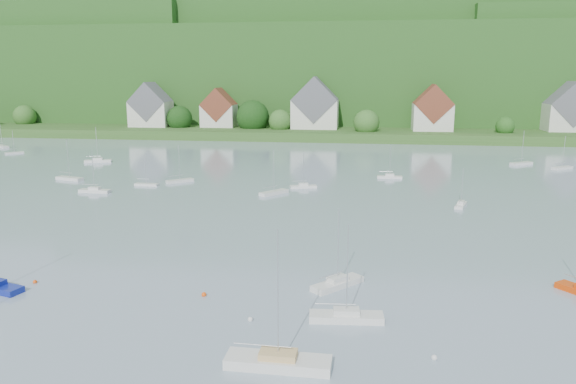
{
  "coord_description": "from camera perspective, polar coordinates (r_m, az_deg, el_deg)",
  "views": [
    {
      "loc": [
        22.52,
        -5.13,
        21.28
      ],
      "look_at": [
        11.27,
        75.0,
        4.0
      ],
      "focal_mm": 34.11,
      "sensor_mm": 36.0,
      "label": 1
    }
  ],
  "objects": [
    {
      "name": "mooring_buoy_3",
      "position": [
        63.79,
        -24.87,
        -8.6
      ],
      "size": [
        0.43,
        0.43,
        0.43
      ],
      "primitive_type": "sphere",
      "color": "#F44F0D",
      "rests_on": "ground"
    },
    {
      "name": "village_building_4",
      "position": [
        206.8,
        27.27,
        7.49
      ],
      "size": [
        15.0,
        10.4,
        16.5
      ],
      "color": "silver",
      "rests_on": "far_shore_strip"
    },
    {
      "name": "mooring_buoy_1",
      "position": [
        49.84,
        -3.95,
        -13.25
      ],
      "size": [
        0.48,
        0.48,
        0.48
      ],
      "primitive_type": "sphere",
      "color": "silver",
      "rests_on": "ground"
    },
    {
      "name": "far_shore_strip",
      "position": [
        207.31,
        1.73,
        6.57
      ],
      "size": [
        600.0,
        60.0,
        3.0
      ],
      "primitive_type": "cube",
      "color": "#2F5921",
      "rests_on": "ground"
    },
    {
      "name": "village_building_1",
      "position": [
        201.5,
        -7.21,
        8.4
      ],
      "size": [
        12.0,
        9.36,
        14.0
      ],
      "color": "silver",
      "rests_on": "far_shore_strip"
    },
    {
      "name": "mooring_buoy_2",
      "position": [
        55.46,
        -8.75,
        -10.66
      ],
      "size": [
        0.5,
        0.5,
        0.5
      ],
      "primitive_type": "sphere",
      "color": "#F44F0D",
      "rests_on": "ground"
    },
    {
      "name": "near_sailboat_3",
      "position": [
        57.14,
        5.18,
        -9.38
      ],
      "size": [
        5.41,
        5.73,
        8.31
      ],
      "rotation": [
        0.0,
        0.0,
        0.84
      ],
      "color": "silver",
      "rests_on": "ground"
    },
    {
      "name": "mooring_buoy_4",
      "position": [
        45.18,
        14.99,
        -16.49
      ],
      "size": [
        0.48,
        0.48,
        0.48
      ],
      "primitive_type": "sphere",
      "color": "silver",
      "rests_on": "ground"
    },
    {
      "name": "near_sailboat_2",
      "position": [
        42.51,
        -1.04,
        -17.19
      ],
      "size": [
        7.95,
        2.35,
        10.69
      ],
      "rotation": [
        0.0,
        0.0,
        -0.02
      ],
      "color": "silver",
      "rests_on": "ground"
    },
    {
      "name": "village_building_0",
      "position": [
        207.52,
        -14.11,
        8.44
      ],
      "size": [
        14.0,
        10.4,
        16.0
      ],
      "color": "silver",
      "rests_on": "far_shore_strip"
    },
    {
      "name": "village_building_2",
      "position": [
        194.24,
        2.84,
        8.79
      ],
      "size": [
        16.0,
        11.44,
        18.0
      ],
      "color": "silver",
      "rests_on": "far_shore_strip"
    },
    {
      "name": "village_building_3",
      "position": [
        192.82,
        14.82,
        8.13
      ],
      "size": [
        13.0,
        10.4,
        15.5
      ],
      "color": "silver",
      "rests_on": "far_shore_strip"
    },
    {
      "name": "forested_ridge",
      "position": [
        274.6,
        3.45,
        12.37
      ],
      "size": [
        620.0,
        181.22,
        69.89
      ],
      "color": "#1B4415",
      "rests_on": "ground"
    },
    {
      "name": "far_sailboat_cluster",
      "position": [
        122.57,
        -2.48,
        2.22
      ],
      "size": [
        186.7,
        64.14,
        8.71
      ],
      "color": "silver",
      "rests_on": "ground"
    },
    {
      "name": "near_sailboat_4",
      "position": [
        49.84,
        6.09,
        -12.71
      ],
      "size": [
        6.67,
        2.37,
        8.83
      ],
      "rotation": [
        0.0,
        0.0,
        0.08
      ],
      "color": "silver",
      "rests_on": "ground"
    }
  ]
}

